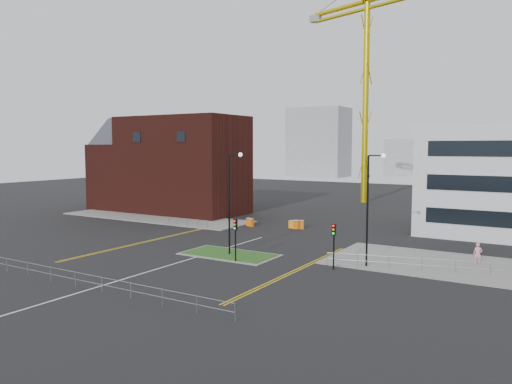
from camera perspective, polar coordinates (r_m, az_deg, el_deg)
ground at (r=40.30m, az=-11.98°, el=-8.83°), size 200.00×200.00×0.00m
pavement_left at (r=69.51m, az=-11.50°, el=-2.86°), size 28.00×8.00×0.12m
pavement_right at (r=43.67m, az=24.32°, el=-8.01°), size 24.00×10.00×0.12m
island_kerb at (r=45.12m, az=-3.05°, el=-7.15°), size 8.60×4.60×0.08m
grass_island at (r=45.12m, az=-3.05°, el=-7.13°), size 8.00×4.00×0.12m
brick_building at (r=75.33m, az=-10.14°, el=2.97°), size 24.20×10.07×14.24m
tower_crane at (r=86.34m, az=15.69°, el=16.09°), size 50.45×18.17×38.06m
streetlamp_island at (r=44.16m, az=-2.85°, el=-0.36°), size 1.46×0.36×9.18m
streetlamp_right_near at (r=40.60m, az=12.93°, el=-0.98°), size 1.46×0.36×9.18m
traffic_light_island at (r=41.89m, az=-2.38°, el=-4.59°), size 0.28×0.33×3.65m
traffic_light_right at (r=39.90m, az=8.88°, el=-5.15°), size 0.28×0.33×3.65m
railing_front at (r=36.14m, az=-18.64°, el=-9.35°), size 24.05×0.05×1.10m
railing_left at (r=60.56m, az=-7.84°, el=-3.34°), size 6.05×0.05×1.10m
railing_right at (r=41.30m, az=21.83°, el=-7.64°), size 19.05×5.05×1.10m
centre_line at (r=41.73m, az=-10.07°, el=-8.30°), size 0.15×30.00×0.01m
yellow_left_a at (r=53.45m, az=-11.62°, el=-5.34°), size 0.12×24.00×0.01m
yellow_left_b at (r=53.25m, az=-11.39°, el=-5.38°), size 0.12×24.00×0.01m
yellow_right_a at (r=39.71m, az=4.34°, el=-8.93°), size 0.12×20.00×0.01m
yellow_right_b at (r=39.58m, az=4.73°, el=-8.98°), size 0.12×20.00×0.01m
skyline_a at (r=162.74m, az=7.19°, el=5.64°), size 18.00×12.00×22.00m
skyline_b at (r=159.22m, az=25.40°, el=4.11°), size 24.00×12.00×16.00m
skyline_d at (r=171.94m, az=19.75°, el=3.68°), size 30.00×12.00×12.00m
pedestrian at (r=44.88m, az=24.01°, el=-6.50°), size 0.70×0.47×1.87m
barrier_left at (r=60.87m, az=-0.69°, el=-3.44°), size 1.23×0.82×0.99m
barrier_mid at (r=59.16m, az=4.88°, el=-3.68°), size 1.30×0.86×1.04m
barrier_right at (r=59.48m, az=4.29°, el=-3.69°), size 1.13×0.45×0.93m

